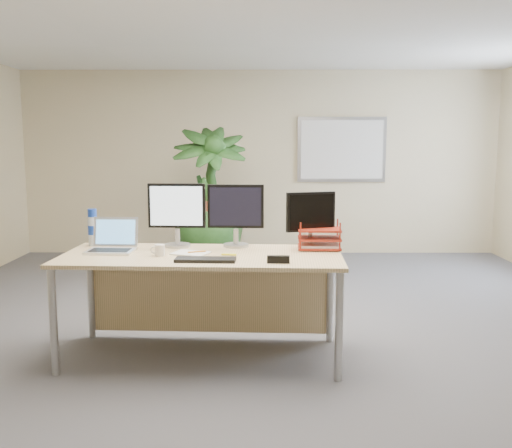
{
  "coord_description": "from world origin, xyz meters",
  "views": [
    {
      "loc": [
        -0.02,
        -4.48,
        1.66
      ],
      "look_at": [
        -0.04,
        0.35,
        0.96
      ],
      "focal_mm": 40.0,
      "sensor_mm": 36.0,
      "label": 1
    }
  ],
  "objects_px": {
    "floor_plant": "(209,215)",
    "laptop": "(113,243)",
    "desk": "(204,273)",
    "monitor_right": "(236,211)",
    "monitor_left": "(177,211)"
  },
  "relations": [
    {
      "from": "monitor_left",
      "to": "laptop",
      "type": "bearing_deg",
      "value": -158.45
    },
    {
      "from": "floor_plant",
      "to": "laptop",
      "type": "height_order",
      "value": "floor_plant"
    },
    {
      "from": "floor_plant",
      "to": "laptop",
      "type": "distance_m",
      "value": 2.82
    },
    {
      "from": "floor_plant",
      "to": "monitor_left",
      "type": "distance_m",
      "value": 2.6
    },
    {
      "from": "desk",
      "to": "laptop",
      "type": "height_order",
      "value": "laptop"
    },
    {
      "from": "floor_plant",
      "to": "desk",
      "type": "bearing_deg",
      "value": -85.83
    },
    {
      "from": "desk",
      "to": "laptop",
      "type": "distance_m",
      "value": 0.75
    },
    {
      "from": "laptop",
      "to": "monitor_left",
      "type": "bearing_deg",
      "value": 21.55
    },
    {
      "from": "floor_plant",
      "to": "monitor_right",
      "type": "distance_m",
      "value": 2.63
    },
    {
      "from": "monitor_left",
      "to": "monitor_right",
      "type": "distance_m",
      "value": 0.48
    },
    {
      "from": "desk",
      "to": "monitor_right",
      "type": "relative_size",
      "value": 4.27
    },
    {
      "from": "desk",
      "to": "monitor_left",
      "type": "height_order",
      "value": "monitor_left"
    },
    {
      "from": "monitor_left",
      "to": "monitor_right",
      "type": "bearing_deg",
      "value": 0.69
    },
    {
      "from": "monitor_right",
      "to": "laptop",
      "type": "bearing_deg",
      "value": -168.44
    },
    {
      "from": "desk",
      "to": "floor_plant",
      "type": "xyz_separation_m",
      "value": [
        -0.2,
        2.77,
        0.11
      ]
    }
  ]
}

